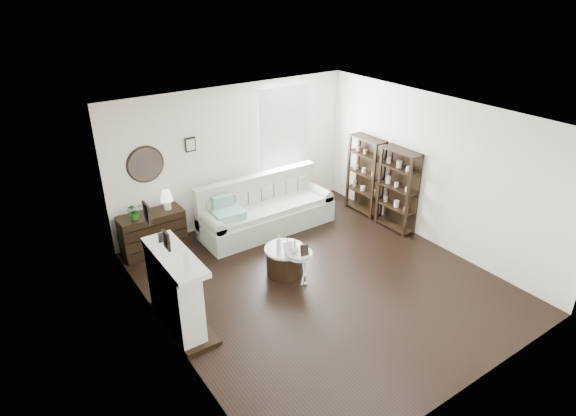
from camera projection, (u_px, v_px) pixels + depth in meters
room at (268, 137)px, 9.48m from camera, size 5.50×5.50×5.50m
fireplace at (176, 294)px, 6.62m from camera, size 0.50×1.40×1.84m
shelf_unit_far at (365, 175)px, 9.79m from camera, size 0.30×0.80×1.60m
shelf_unit_near at (398, 190)px, 9.13m from camera, size 0.30×0.80×1.60m
sofa at (265, 212)px, 9.33m from camera, size 2.62×0.91×1.02m
quilt at (228, 214)px, 8.68m from camera, size 0.58×0.49×0.14m
suitcase at (318, 204)px, 9.93m from camera, size 0.69×0.48×0.44m
dresser at (153, 232)px, 8.53m from camera, size 1.12×0.48×0.74m
table_lamp at (167, 200)px, 8.45m from camera, size 0.28×0.28×0.35m
potted_plant at (134, 211)px, 8.12m from camera, size 0.27×0.24×0.30m
drum_table at (285, 260)px, 7.95m from camera, size 0.67×0.67×0.47m
pedestal_table at (299, 255)px, 7.64m from camera, size 0.44×0.44×0.53m
eiffel_drum at (287, 241)px, 7.88m from camera, size 0.12×0.12×0.17m
bottle_drum at (279, 245)px, 7.64m from camera, size 0.08×0.08×0.32m
card_frame_drum at (288, 248)px, 7.65m from camera, size 0.17×0.08×0.21m
eiffel_ped at (303, 246)px, 7.65m from camera, size 0.10×0.10×0.16m
flask_ped at (295, 247)px, 7.54m from camera, size 0.13×0.13×0.24m
card_frame_ped at (304, 250)px, 7.51m from camera, size 0.15×0.08×0.18m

